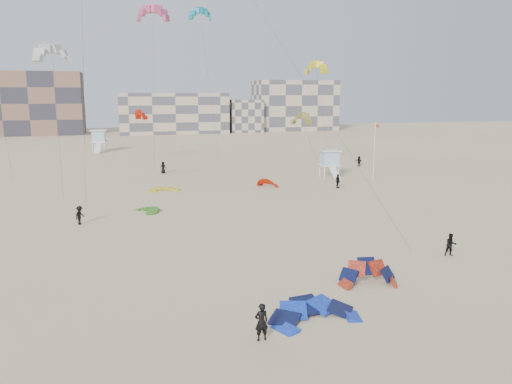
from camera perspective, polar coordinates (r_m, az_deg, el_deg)
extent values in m
plane|color=beige|center=(28.39, -1.64, -13.01)|extent=(320.00, 320.00, 0.00)
imported|color=black|center=(24.55, 0.62, -14.63)|extent=(0.73, 0.52, 1.88)
imported|color=black|center=(39.13, 21.37, -5.64)|extent=(0.97, 0.85, 1.69)
imported|color=black|center=(47.83, -19.50, -2.52)|extent=(1.13, 1.28, 1.72)
imported|color=black|center=(63.36, 9.33, 1.23)|extent=(0.57, 1.10, 1.80)
imported|color=black|center=(75.71, -10.57, 2.77)|extent=(0.92, 0.67, 1.75)
imported|color=black|center=(83.43, 11.68, 3.47)|extent=(0.86, 1.65, 1.70)
cylinder|color=#3F3F3F|center=(44.47, -19.08, 10.79)|extent=(1.45, 7.24, 21.64)
cylinder|color=#3F3F3F|center=(45.85, 5.63, 12.40)|extent=(5.44, 28.10, 23.37)
cylinder|color=#3F3F3F|center=(55.38, -21.68, 6.86)|extent=(0.17, 1.56, 14.51)
cylinder|color=#3F3F3F|center=(71.09, -11.64, 10.78)|extent=(0.54, 1.14, 20.95)
cylinder|color=#3F3F3F|center=(62.64, 6.59, 4.72)|extent=(1.67, 4.63, 7.44)
cylinder|color=#3F3F3F|center=(80.96, 7.69, 8.55)|extent=(6.51, 9.03, 14.27)
cylinder|color=#3F3F3F|center=(85.31, -5.34, 11.89)|extent=(1.53, 6.48, 23.70)
cylinder|color=#3F3F3F|center=(85.16, -14.64, 5.96)|extent=(5.42, 8.37, 7.02)
cube|color=white|center=(71.55, 8.38, 3.09)|extent=(2.83, 2.83, 0.13)
cube|color=#9FCAD9|center=(71.41, 8.40, 3.89)|extent=(2.32, 2.32, 1.89)
cube|color=white|center=(71.30, 8.42, 4.70)|extent=(2.93, 2.93, 0.15)
cube|color=white|center=(69.38, 9.20, 2.05)|extent=(1.13, 2.74, 1.57)
cube|color=white|center=(107.66, -17.47, 5.49)|extent=(3.33, 3.33, 0.15)
cube|color=#9FCAD9|center=(107.56, -17.51, 6.11)|extent=(2.73, 2.73, 2.17)
cube|color=white|center=(107.48, -17.55, 6.73)|extent=(3.45, 3.45, 0.17)
cube|color=white|center=(104.85, -17.49, 4.78)|extent=(1.39, 3.17, 1.79)
cylinder|color=white|center=(69.44, 13.36, 4.49)|extent=(0.10, 0.10, 7.94)
cube|color=#B43D18|center=(69.28, 13.70, 7.35)|extent=(0.60, 0.02, 0.40)
cube|color=#7B5C4A|center=(161.00, -24.17, 9.22)|extent=(28.00, 14.00, 18.00)
cube|color=#C2AC8E|center=(156.12, -9.49, 8.90)|extent=(32.00, 16.00, 12.00)
cube|color=#C2AC8E|center=(166.93, 4.40, 9.83)|extent=(26.00, 14.00, 16.00)
cube|color=#C2AC8E|center=(157.99, -1.35, 8.70)|extent=(10.00, 10.00, 10.00)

